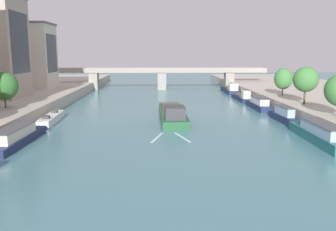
{
  "coord_description": "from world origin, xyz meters",
  "views": [
    {
      "loc": [
        -1.83,
        -16.69,
        12.09
      ],
      "look_at": [
        0.0,
        38.36,
        2.19
      ],
      "focal_mm": 37.44,
      "sensor_mm": 36.0,
      "label": 1
    }
  ],
  "objects_px": {
    "moored_boat_right_near": "(321,134)",
    "moored_boat_right_lone": "(230,90)",
    "tree_right_second": "(306,79)",
    "moored_boat_right_gap_after": "(259,104)",
    "tree_right_midway": "(283,79)",
    "moored_boat_right_upstream": "(242,97)",
    "moored_boat_left_downstream": "(51,118)",
    "moored_boat_left_second": "(16,137)",
    "barge_midriver": "(172,113)",
    "moored_boat_right_end": "(283,115)",
    "tree_left_far": "(4,86)",
    "bridge_far": "(162,75)"
  },
  "relations": [
    {
      "from": "moored_boat_left_second",
      "to": "moored_boat_right_upstream",
      "type": "xyz_separation_m",
      "value": [
        40.72,
        42.45,
        -0.2
      ]
    },
    {
      "from": "moored_boat_right_lone",
      "to": "tree_right_second",
      "type": "relative_size",
      "value": 2.23
    },
    {
      "from": "barge_midriver",
      "to": "tree_right_midway",
      "type": "height_order",
      "value": "tree_right_midway"
    },
    {
      "from": "tree_right_midway",
      "to": "moored_boat_right_upstream",
      "type": "bearing_deg",
      "value": 120.85
    },
    {
      "from": "moored_boat_left_downstream",
      "to": "bridge_far",
      "type": "xyz_separation_m",
      "value": [
        20.43,
        55.12,
        3.99
      ]
    },
    {
      "from": "barge_midriver",
      "to": "tree_right_second",
      "type": "bearing_deg",
      "value": 1.22
    },
    {
      "from": "moored_boat_left_downstream",
      "to": "moored_boat_right_gap_after",
      "type": "relative_size",
      "value": 1.04
    },
    {
      "from": "moored_boat_left_second",
      "to": "moored_boat_right_gap_after",
      "type": "height_order",
      "value": "moored_boat_right_gap_after"
    },
    {
      "from": "moored_boat_left_downstream",
      "to": "moored_boat_right_upstream",
      "type": "relative_size",
      "value": 1.0
    },
    {
      "from": "moored_boat_right_near",
      "to": "tree_left_far",
      "type": "xyz_separation_m",
      "value": [
        -48.94,
        15.79,
        5.24
      ]
    },
    {
      "from": "moored_boat_right_upstream",
      "to": "tree_right_midway",
      "type": "distance_m",
      "value": 13.77
    },
    {
      "from": "moored_boat_right_near",
      "to": "tree_right_second",
      "type": "height_order",
      "value": "tree_right_second"
    },
    {
      "from": "moored_boat_right_end",
      "to": "tree_left_far",
      "type": "xyz_separation_m",
      "value": [
        -48.97,
        1.28,
        5.26
      ]
    },
    {
      "from": "barge_midriver",
      "to": "moored_boat_right_lone",
      "type": "height_order",
      "value": "barge_midriver"
    },
    {
      "from": "moored_boat_right_near",
      "to": "moored_boat_right_upstream",
      "type": "relative_size",
      "value": 1.24
    },
    {
      "from": "barge_midriver",
      "to": "moored_boat_left_downstream",
      "type": "relative_size",
      "value": 1.83
    },
    {
      "from": "barge_midriver",
      "to": "moored_boat_right_near",
      "type": "height_order",
      "value": "barge_midriver"
    },
    {
      "from": "barge_midriver",
      "to": "tree_right_midway",
      "type": "xyz_separation_m",
      "value": [
        25.5,
        13.78,
        5.31
      ]
    },
    {
      "from": "moored_boat_right_lone",
      "to": "moored_boat_right_upstream",
      "type": "bearing_deg",
      "value": -91.89
    },
    {
      "from": "moored_boat_left_downstream",
      "to": "barge_midriver",
      "type": "bearing_deg",
      "value": 6.42
    },
    {
      "from": "moored_boat_right_gap_after",
      "to": "moored_boat_right_upstream",
      "type": "xyz_separation_m",
      "value": [
        -0.27,
        13.81,
        -0.27
      ]
    },
    {
      "from": "moored_boat_right_upstream",
      "to": "tree_left_far",
      "type": "relative_size",
      "value": 2.02
    },
    {
      "from": "moored_boat_left_second",
      "to": "moored_boat_right_upstream",
      "type": "height_order",
      "value": "moored_boat_right_upstream"
    },
    {
      "from": "moored_boat_right_gap_after",
      "to": "tree_right_second",
      "type": "distance_m",
      "value": 13.19
    },
    {
      "from": "moored_boat_right_near",
      "to": "moored_boat_left_second",
      "type": "bearing_deg",
      "value": 179.75
    },
    {
      "from": "moored_boat_right_near",
      "to": "moored_boat_right_upstream",
      "type": "xyz_separation_m",
      "value": [
        -0.49,
        42.63,
        -0.34
      ]
    },
    {
      "from": "moored_boat_left_downstream",
      "to": "moored_boat_right_end",
      "type": "height_order",
      "value": "moored_boat_right_end"
    },
    {
      "from": "moored_boat_left_downstream",
      "to": "moored_boat_right_near",
      "type": "height_order",
      "value": "moored_boat_right_near"
    },
    {
      "from": "moored_boat_left_downstream",
      "to": "tree_right_midway",
      "type": "height_order",
      "value": "tree_right_midway"
    },
    {
      "from": "moored_boat_right_near",
      "to": "tree_left_far",
      "type": "height_order",
      "value": "tree_left_far"
    },
    {
      "from": "barge_midriver",
      "to": "moored_boat_right_upstream",
      "type": "bearing_deg",
      "value": 52.3
    },
    {
      "from": "barge_midriver",
      "to": "moored_boat_right_lone",
      "type": "bearing_deg",
      "value": 65.02
    },
    {
      "from": "barge_midriver",
      "to": "tree_right_midway",
      "type": "bearing_deg",
      "value": 28.39
    },
    {
      "from": "tree_right_second",
      "to": "tree_right_midway",
      "type": "relative_size",
      "value": 1.14
    },
    {
      "from": "barge_midriver",
      "to": "moored_boat_right_end",
      "type": "xyz_separation_m",
      "value": [
        19.55,
        -3.5,
        0.14
      ]
    },
    {
      "from": "tree_left_far",
      "to": "bridge_far",
      "type": "relative_size",
      "value": 0.09
    },
    {
      "from": "moored_boat_left_second",
      "to": "tree_right_midway",
      "type": "bearing_deg",
      "value": 33.82
    },
    {
      "from": "moored_boat_right_end",
      "to": "moored_boat_right_gap_after",
      "type": "distance_m",
      "value": 14.31
    },
    {
      "from": "moored_boat_left_second",
      "to": "moored_boat_right_end",
      "type": "xyz_separation_m",
      "value": [
        41.24,
        14.33,
        0.12
      ]
    },
    {
      "from": "moored_boat_right_gap_after",
      "to": "tree_left_far",
      "type": "bearing_deg",
      "value": -165.03
    },
    {
      "from": "moored_boat_right_lone",
      "to": "moored_boat_left_second",
      "type": "bearing_deg",
      "value": -124.58
    },
    {
      "from": "moored_boat_left_second",
      "to": "bridge_far",
      "type": "xyz_separation_m",
      "value": [
        20.59,
        70.52,
        3.61
      ]
    },
    {
      "from": "moored_boat_right_lone",
      "to": "bridge_far",
      "type": "xyz_separation_m",
      "value": [
        -20.7,
        10.61,
        3.69
      ]
    },
    {
      "from": "moored_boat_right_near",
      "to": "moored_boat_right_lone",
      "type": "distance_m",
      "value": 60.09
    },
    {
      "from": "moored_boat_right_gap_after",
      "to": "tree_right_second",
      "type": "xyz_separation_m",
      "value": [
        5.6,
        -10.28,
        6.08
      ]
    },
    {
      "from": "moored_boat_left_downstream",
      "to": "moored_boat_right_upstream",
      "type": "height_order",
      "value": "moored_boat_right_upstream"
    },
    {
      "from": "bridge_far",
      "to": "moored_boat_right_near",
      "type": "bearing_deg",
      "value": -73.74
    },
    {
      "from": "moored_boat_right_end",
      "to": "moored_boat_right_near",
      "type": "bearing_deg",
      "value": -90.11
    },
    {
      "from": "moored_boat_right_end",
      "to": "moored_boat_right_upstream",
      "type": "distance_m",
      "value": 28.13
    },
    {
      "from": "barge_midriver",
      "to": "tree_left_far",
      "type": "relative_size",
      "value": 3.69
    }
  ]
}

